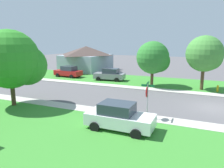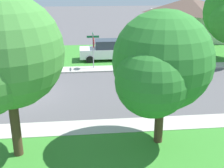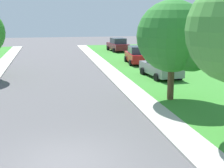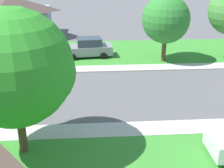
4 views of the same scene
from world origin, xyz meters
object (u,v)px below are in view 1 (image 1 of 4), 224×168
car_white_across_road (119,117)px  car_grey_near_corner (110,75)px  stop_sign_far_corner (147,94)px  fire_hydrant (218,89)px  car_maroon_driveway_right (18,68)px  car_red_far_down_street (68,72)px  tree_sidewalk_far (206,55)px  tree_across_left (154,59)px  tree_across_right (14,61)px  house_right_setback (86,58)px

car_white_across_road → car_grey_near_corner: size_ratio=0.97×
stop_sign_far_corner → fire_hydrant: 12.28m
car_maroon_driveway_right → car_red_far_down_street: bearing=-92.1°
car_white_across_road → tree_sidewalk_far: bearing=-18.6°
car_white_across_road → car_grey_near_corner: same height
fire_hydrant → car_grey_near_corner: bearing=82.7°
fire_hydrant → stop_sign_far_corner: bearing=155.2°
tree_across_left → tree_across_right: size_ratio=0.85×
car_maroon_driveway_right → tree_sidewalk_far: bearing=-93.0°
car_grey_near_corner → tree_across_right: 14.46m
car_red_far_down_street → tree_sidewalk_far: 19.60m
car_white_across_road → house_right_setback: size_ratio=0.46×
car_maroon_driveway_right → fire_hydrant: size_ratio=5.37×
car_grey_near_corner → tree_sidewalk_far: bearing=-94.9°
car_white_across_road → house_right_setback: (22.94, 15.62, 1.50)m
car_red_far_down_street → car_grey_near_corner: (-0.14, -7.10, 0.00)m
tree_across_right → fire_hydrant: (12.14, -16.36, -3.46)m
stop_sign_far_corner → car_red_far_down_street: (12.96, 15.67, -1.01)m
tree_across_left → house_right_setback: (9.13, 14.74, -1.09)m
car_maroon_driveway_right → car_grey_near_corner: bearing=-91.7°
car_grey_near_corner → stop_sign_far_corner: bearing=-146.2°
car_white_across_road → car_maroon_driveway_right: 29.93m
stop_sign_far_corner → car_red_far_down_street: size_ratio=0.63×
tree_across_right → stop_sign_far_corner: bearing=-84.6°
tree_across_right → house_right_setback: size_ratio=0.70×
house_right_setback → tree_sidewalk_far: bearing=-113.2°
stop_sign_far_corner → tree_sidewalk_far: 12.50m
tree_across_left → house_right_setback: size_ratio=0.60×
stop_sign_far_corner → fire_hydrant: stop_sign_far_corner is taller
car_white_across_road → fire_hydrant: size_ratio=5.18×
car_red_far_down_street → tree_sidewalk_far: size_ratio=0.71×
car_white_across_road → house_right_setback: house_right_setback is taller
tree_across_left → car_grey_near_corner: bearing=77.5°
stop_sign_far_corner → car_white_across_road: 2.89m
car_white_across_road → fire_hydrant: 14.91m
tree_sidewalk_far → tree_across_left: (-0.40, 5.67, -0.56)m
tree_across_left → tree_across_right: tree_across_right is taller
car_grey_near_corner → fire_hydrant: bearing=-97.3°
car_white_across_road → tree_across_left: 14.08m
car_white_across_road → tree_sidewalk_far: tree_sidewalk_far is taller
car_grey_near_corner → car_maroon_driveway_right: same height
house_right_setback → fire_hydrant: 23.90m
stop_sign_far_corner → car_white_across_road: size_ratio=0.64×
car_red_far_down_street → car_grey_near_corner: bearing=-91.2°
stop_sign_far_corner → tree_sidewalk_far: size_ratio=0.45×
car_white_across_road → car_grey_near_corner: bearing=25.9°
tree_across_left → fire_hydrant: size_ratio=6.69×
house_right_setback → car_maroon_driveway_right: bearing=126.1°
car_maroon_driveway_right → house_right_setback: size_ratio=0.48×
fire_hydrant → tree_sidewalk_far: bearing=64.9°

